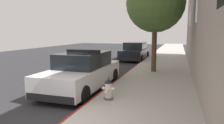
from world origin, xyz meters
The scene contains 7 objects.
ground_plane centered at (-4.30, 10.00, -0.10)m, with size 28.86×60.00×0.20m, color #2B2B2D.
sidewalk_pavement centered at (1.70, 10.00, 0.08)m, with size 3.39×60.00×0.17m, color #ADA89E.
curb_painted_edge centered at (-0.04, 10.00, 0.08)m, with size 0.08×60.00×0.17m, color maroon.
police_cruiser centered at (-1.15, 3.77, 0.74)m, with size 1.94×4.84×1.68m.
parked_car_silver_ahead centered at (-1.00, 13.95, 0.74)m, with size 1.94×4.84×1.56m.
fire_hydrant centered at (0.50, 2.28, 0.52)m, with size 0.44×0.40×0.76m.
street_tree centered at (1.35, 7.87, 3.99)m, with size 3.24×3.24×5.46m.
Camera 1 is at (2.68, -4.06, 2.38)m, focal length 33.17 mm.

